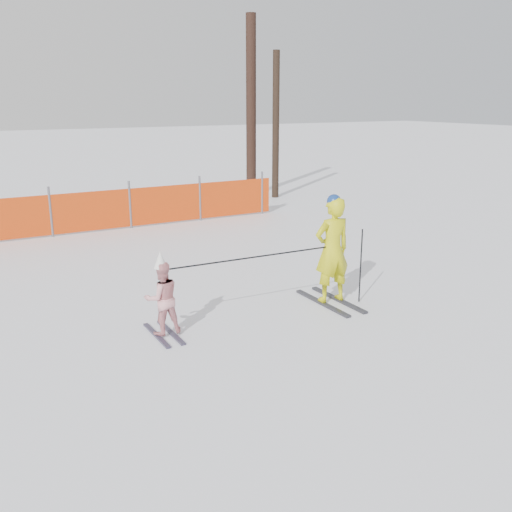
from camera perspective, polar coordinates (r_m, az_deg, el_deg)
The scene contains 5 objects.
ground at distance 8.59m, azimuth 1.65°, elevation -7.22°, with size 120.00×120.00×0.00m, color white.
adult at distance 9.43m, azimuth 7.63°, elevation 0.61°, with size 0.66×1.43×1.84m.
child at distance 8.26m, azimuth -9.38°, elevation -4.12°, with size 0.53×0.98×1.26m.
ski_poles at distance 8.94m, azimuth 3.37°, elevation -0.43°, with size 3.26×0.31×1.26m.
tree_trunks at distance 20.00m, azimuth 0.16°, elevation 14.17°, with size 0.78×1.11×6.03m.
Camera 1 is at (-4.11, -6.78, 3.32)m, focal length 40.00 mm.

